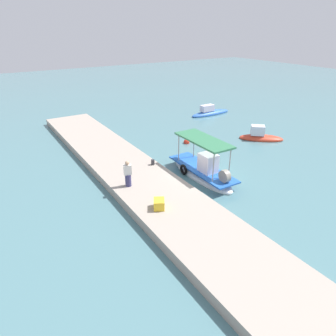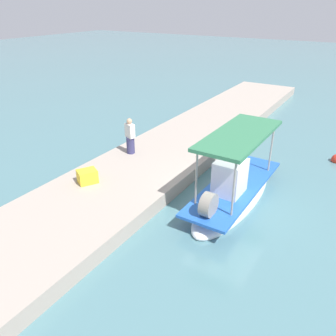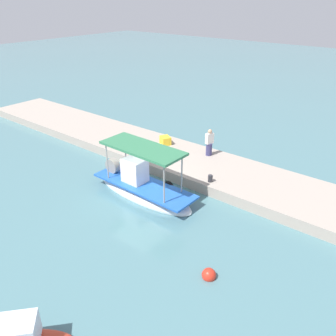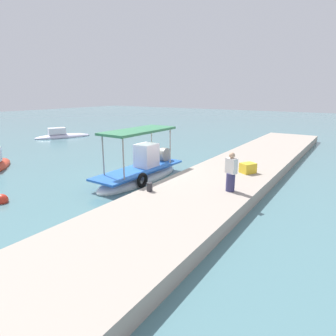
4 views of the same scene
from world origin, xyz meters
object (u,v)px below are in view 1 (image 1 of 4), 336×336
object	(u,v)px
moored_boat_near	(210,113)
marker_buoy	(187,142)
mooring_bollard	(153,162)
moored_boat_mid	(260,137)
main_fishing_boat	(203,171)
cargo_crate	(159,204)
fisherman_near_bollard	(128,175)

from	to	relation	value
moored_boat_near	marker_buoy	bearing A→B (deg)	-51.32
mooring_bollard	moored_boat_near	bearing A→B (deg)	126.23
mooring_bollard	moored_boat_mid	xyz separation A→B (m)	(-0.60, 11.36, -0.51)
main_fishing_boat	moored_boat_near	xyz separation A→B (m)	(-11.88, 10.44, -0.24)
moored_boat_near	moored_boat_mid	distance (m)	8.95
cargo_crate	moored_boat_near	distance (m)	20.99
main_fishing_boat	marker_buoy	distance (m)	6.46
fisherman_near_bollard	cargo_crate	bearing A→B (deg)	5.49
cargo_crate	marker_buoy	xyz separation A→B (m)	(-8.25, 7.69, -0.70)
marker_buoy	mooring_bollard	bearing A→B (deg)	-57.61
main_fishing_boat	moored_boat_mid	world-z (taller)	main_fishing_boat
marker_buoy	moored_boat_mid	xyz separation A→B (m)	(2.73, 6.11, 0.12)
main_fishing_boat	moored_boat_near	size ratio (longest dim) A/B	1.14
marker_buoy	cargo_crate	bearing A→B (deg)	-42.98
main_fishing_boat	mooring_bollard	xyz separation A→B (m)	(-2.46, -2.42, 0.29)
cargo_crate	moored_boat_mid	distance (m)	14.87
fisherman_near_bollard	moored_boat_near	world-z (taller)	fisherman_near_bollard
cargo_crate	fisherman_near_bollard	bearing A→B (deg)	-174.51
main_fishing_boat	cargo_crate	xyz separation A→B (m)	(2.46, -4.86, 0.36)
moored_boat_mid	main_fishing_boat	bearing A→B (deg)	-71.12
moored_boat_mid	mooring_bollard	bearing A→B (deg)	-86.99
mooring_bollard	moored_boat_near	size ratio (longest dim) A/B	0.07
fisherman_near_bollard	cargo_crate	size ratio (longest dim) A/B	2.33
main_fishing_boat	fisherman_near_bollard	distance (m)	5.26
cargo_crate	marker_buoy	bearing A→B (deg)	137.02
main_fishing_boat	fisherman_near_bollard	bearing A→B (deg)	-96.73
main_fishing_boat	moored_boat_mid	size ratio (longest dim) A/B	1.55
cargo_crate	marker_buoy	world-z (taller)	cargo_crate
marker_buoy	moored_boat_mid	distance (m)	6.69
main_fishing_boat	marker_buoy	bearing A→B (deg)	153.96
mooring_bollard	moored_boat_near	xyz separation A→B (m)	(-9.42, 12.86, -0.53)
main_fishing_boat	mooring_bollard	world-z (taller)	main_fishing_boat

